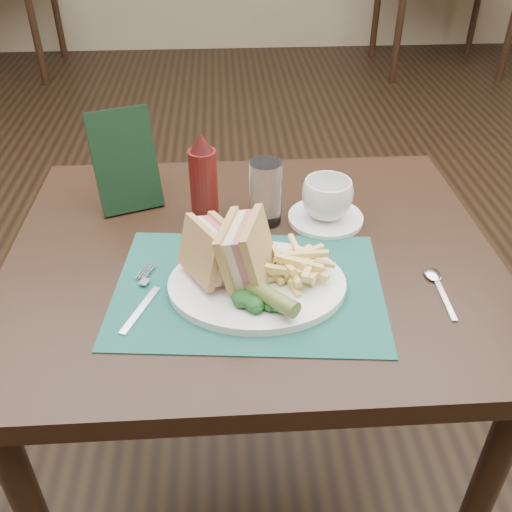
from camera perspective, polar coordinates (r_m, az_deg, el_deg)
The scene contains 18 objects.
floor at distance 1.93m, azimuth -1.16°, elevation -9.22°, with size 7.00×7.00×0.00m, color black.
wall_back at distance 5.05m, azimuth -3.10°, elevation 20.03°, with size 6.00×6.00×0.00m, color tan.
table_main at distance 1.31m, azimuth -0.33°, elevation -13.02°, with size 0.90×0.75×0.75m, color black, non-canonical shape.
table_bg_right at distance 4.66m, azimuth 17.99°, elevation 21.94°, with size 0.90×0.75×0.75m, color black, non-canonical shape.
placemat at distance 0.97m, azimuth -0.73°, elevation -3.18°, with size 0.45×0.32×0.00m, color #184E44.
plate at distance 0.96m, azimuth 0.11°, elevation -2.85°, with size 0.30×0.24×0.01m, color white, non-canonical shape.
sandwich_half_a at distance 0.93m, azimuth -5.66°, elevation 0.14°, with size 0.06×0.10×0.09m, color tan, non-canonical shape.
sandwich_half_b at distance 0.93m, azimuth -2.24°, elevation 0.74°, with size 0.06×0.12×0.10m, color tan, non-canonical shape.
kale_garnish at distance 0.90m, azimuth 0.24°, elevation -4.33°, with size 0.11×0.08×0.03m, color #163E1A, non-canonical shape.
pickle_spear at distance 0.90m, azimuth 1.05°, elevation -3.86°, with size 0.03×0.03×0.12m, color #4D6125.
fries_pile at distance 0.97m, azimuth 3.87°, elevation -0.37°, with size 0.18×0.20×0.05m, color #F0D578, non-canonical shape.
fork at distance 0.96m, azimuth -11.32°, elevation -3.94°, with size 0.03×0.17×0.01m, color silver, non-canonical shape.
spoon at distance 1.01m, azimuth 18.02°, elevation -3.22°, with size 0.03×0.15×0.01m, color silver, non-canonical shape.
saucer at distance 1.15m, azimuth 6.96°, elevation 3.79°, with size 0.15×0.15×0.01m, color white.
coffee_cup at distance 1.13m, azimuth 7.12°, elevation 5.70°, with size 0.10×0.10×0.08m, color white.
drinking_glass at distance 1.11m, azimuth 0.96°, elevation 6.33°, with size 0.06×0.06×0.13m, color white.
ketchup_bottle at distance 1.11m, azimuth -5.29°, elevation 7.74°, with size 0.05×0.05×0.19m, color #500F0D, non-canonical shape.
check_presenter at distance 1.18m, azimuth -12.96°, elevation 9.24°, with size 0.13×0.01×0.21m, color black.
Camera 1 is at (-0.05, -1.36, 1.36)m, focal length 40.00 mm.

